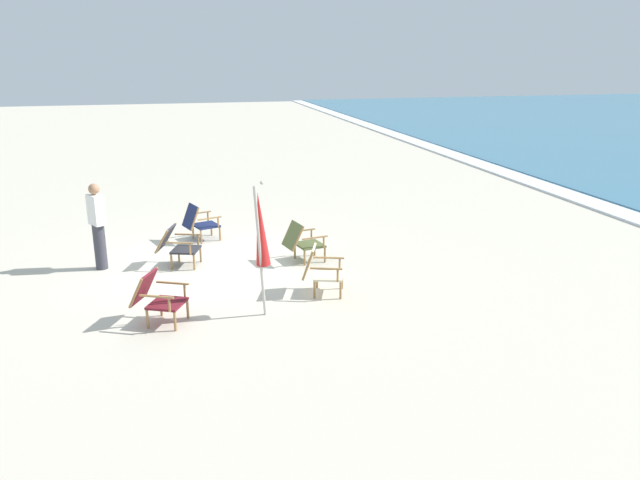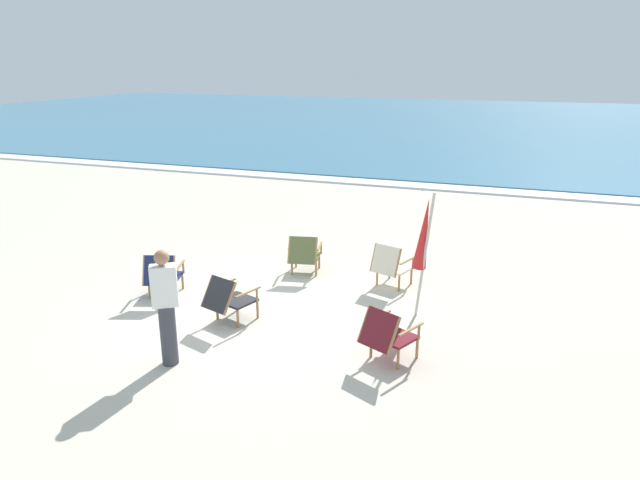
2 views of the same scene
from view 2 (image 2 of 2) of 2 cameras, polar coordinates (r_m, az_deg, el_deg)
ground_plane at (r=9.59m, az=-6.88°, el=-6.92°), size 80.00×80.00×0.00m
sea at (r=39.01m, az=13.80°, el=11.42°), size 80.00×40.00×0.10m
surf_band at (r=19.14m, az=7.13°, el=5.67°), size 80.00×1.10×0.06m
beach_chair_front_left at (r=9.02m, az=-9.12°, el=-5.73°), size 0.79×0.91×0.78m
beach_chair_far_center at (r=7.85m, az=6.76°, el=-9.29°), size 0.83×0.91×0.79m
beach_chair_mid_center at (r=10.20m, az=-15.47°, el=-3.30°), size 0.76×0.84×0.81m
beach_chair_front_right at (r=10.87m, az=-1.58°, el=-1.36°), size 0.71×0.84×0.79m
beach_chair_back_left at (r=10.35m, az=7.06°, el=-2.46°), size 0.76×0.82×0.82m
umbrella_furled_red at (r=8.90m, az=10.35°, el=0.50°), size 0.42×0.38×2.12m
person_near_chairs at (r=7.86m, az=-15.15°, el=-6.46°), size 0.39×0.35×1.63m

